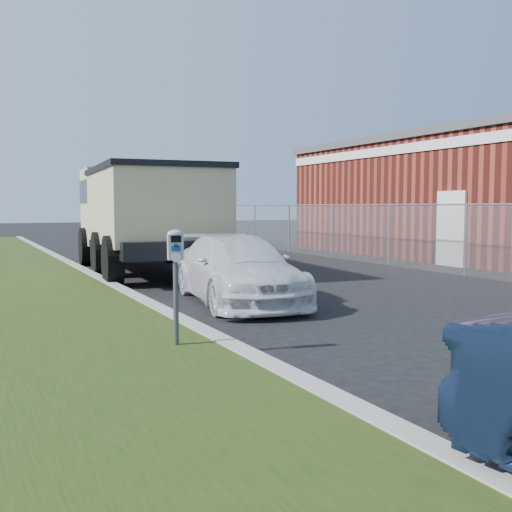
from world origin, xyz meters
name	(u,v)px	position (x,y,z in m)	size (l,w,h in m)	color
ground	(370,324)	(0.00, 0.00, 0.00)	(120.00, 120.00, 0.00)	black
chainlink_fence	(389,223)	(6.00, 7.00, 1.26)	(0.06, 30.06, 30.00)	slate
brick_building	(506,196)	(12.00, 8.00, 2.13)	(9.20, 14.20, 4.17)	maroon
parking_meter	(176,262)	(-3.18, -0.48, 1.11)	(0.21, 0.16, 1.36)	#3F4247
white_wagon	(236,269)	(-0.90, 2.80, 0.61)	(1.70, 4.18, 1.21)	silver
dump_truck	(143,212)	(-0.94, 8.77, 1.61)	(3.39, 7.49, 2.86)	black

